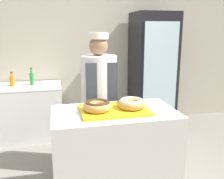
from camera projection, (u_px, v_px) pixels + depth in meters
name	position (u px, v px, depth m)	size (l,w,h in m)	color
wall_back	(85.00, 47.00, 4.19)	(8.00, 0.06, 2.70)	#BCB29E
display_counter	(114.00, 157.00, 2.39)	(1.13, 0.65, 0.92)	beige
serving_tray	(114.00, 110.00, 2.27)	(0.62, 0.43, 0.02)	yellow
donut_chocolate_glaze	(98.00, 105.00, 2.21)	(0.26, 0.26, 0.09)	tan
donut_light_glaze	(132.00, 103.00, 2.28)	(0.26, 0.26, 0.09)	tan
brownie_back_left	(99.00, 103.00, 2.39)	(0.08, 0.08, 0.03)	#382111
brownie_back_right	(122.00, 101.00, 2.44)	(0.08, 0.08, 0.03)	#382111
baker_person	(99.00, 101.00, 2.89)	(0.41, 0.41, 1.61)	#4C4C51
beverage_fridge	(152.00, 72.00, 4.13)	(0.66, 0.65, 1.91)	black
chest_freezer	(26.00, 112.00, 3.82)	(1.08, 0.68, 0.82)	white
bottle_green	(32.00, 78.00, 3.77)	(0.06, 0.06, 0.26)	#2D8C38
bottle_orange	(12.00, 81.00, 3.70)	(0.07, 0.07, 0.21)	orange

